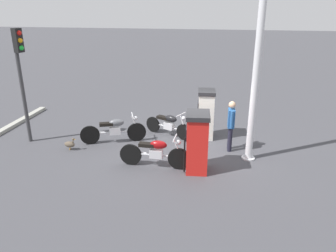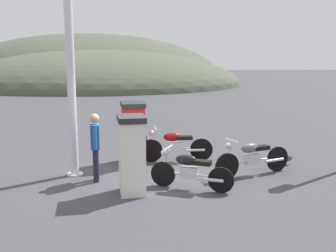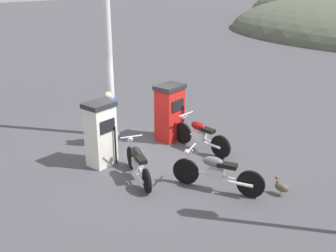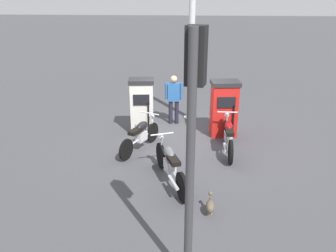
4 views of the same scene
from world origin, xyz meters
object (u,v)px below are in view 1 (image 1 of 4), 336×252
Objects in this scene: fuel_pump_far at (197,142)px; attendant_person at (231,123)px; motorcycle_near_pump at (169,124)px; motorcycle_extra at (114,130)px; roadside_traffic_light at (21,67)px; canopy_support_pole at (255,86)px; motorcycle_far_pump at (155,152)px; fuel_pump_near at (206,114)px; wandering_duck at (70,144)px.

fuel_pump_far is 1.04× the size of attendant_person.
motorcycle_near_pump is 0.86× the size of motorcycle_extra.
roadside_traffic_light reaches higher than motorcycle_near_pump.
motorcycle_extra is 0.44× the size of canopy_support_pole.
attendant_person reaches higher than motorcycle_far_pump.
canopy_support_pole reaches higher than motorcycle_extra.
motorcycle_near_pump is (1.26, 0.15, -0.40)m from fuel_pump_near.
motorcycle_far_pump is 3.01m from wandering_duck.
fuel_pump_near is 1.33m from motorcycle_near_pump.
motorcycle_far_pump is (1.16, 0.05, -0.39)m from fuel_pump_far.
motorcycle_near_pump is 5.12m from roadside_traffic_light.
motorcycle_near_pump is at bearing 6.58° from fuel_pump_near.
fuel_pump_near is at bearing -164.57° from roadside_traffic_light.
fuel_pump_near is 3.95× the size of wandering_duck.
wandering_duck is at bearing -10.89° from motorcycle_far_pump.
wandering_duck is at bearing 32.41° from motorcycle_near_pump.
fuel_pump_near is 1.25m from attendant_person.
roadside_traffic_light is at bearing 10.20° from motorcycle_extra.
roadside_traffic_light is at bearing 17.83° from motorcycle_near_pump.
canopy_support_pole is (-2.60, -1.09, 1.78)m from motorcycle_far_pump.
attendant_person is at bearing 133.64° from fuel_pump_near.
fuel_pump_near reaches higher than motorcycle_far_pump.
motorcycle_near_pump is (1.26, -2.32, -0.39)m from fuel_pump_far.
fuel_pump_far is 2.67m from motorcycle_near_pump.
motorcycle_near_pump is at bearing -61.43° from fuel_pump_far.
canopy_support_pole is (-5.55, -0.52, 2.03)m from wandering_duck.
fuel_pump_far is 0.45× the size of roadside_traffic_light.
motorcycle_far_pump is at bearing 140.81° from motorcycle_extra.
attendant_person is 0.43× the size of roadside_traffic_light.
attendant_person reaches higher than wandering_duck.
motorcycle_far_pump is at bearing 38.56° from attendant_person.
fuel_pump_near reaches higher than motorcycle_extra.
motorcycle_extra is (1.67, 0.93, 0.00)m from motorcycle_near_pump.
wandering_duck is at bearing 166.88° from roadside_traffic_light.
motorcycle_far_pump is (1.16, 2.52, -0.40)m from fuel_pump_near.
motorcycle_extra is at bearing -169.80° from roadside_traffic_light.
attendant_person is 0.35× the size of canopy_support_pole.
fuel_pump_far reaches higher than motorcycle_extra.
roadside_traffic_light reaches higher than motorcycle_extra.
fuel_pump_far is 0.95× the size of motorcycle_near_pump.
wandering_duck is at bearing 36.58° from motorcycle_extra.
fuel_pump_near is at bearing -46.36° from attendant_person.
motorcycle_extra is at bearing -39.19° from motorcycle_far_pump.
fuel_pump_near is at bearing -114.70° from motorcycle_far_pump.
motorcycle_near_pump is at bearing -162.17° from roadside_traffic_light.
canopy_support_pole is (-4.37, 0.35, 1.78)m from motorcycle_extra.
attendant_person is at bearing -119.03° from fuel_pump_far.
motorcycle_far_pump is 5.09m from roadside_traffic_light.
fuel_pump_near is 2.46m from fuel_pump_far.
attendant_person is at bearing 160.31° from motorcycle_near_pump.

